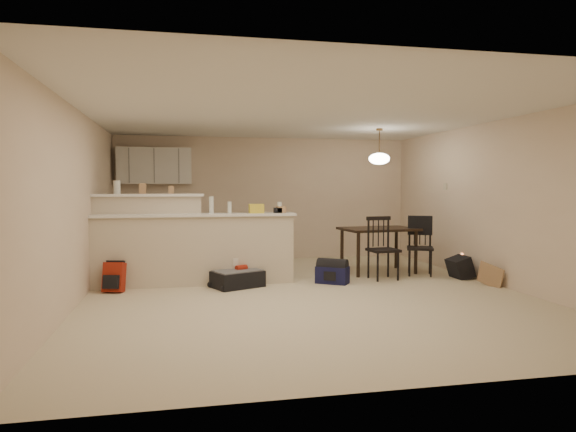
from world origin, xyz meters
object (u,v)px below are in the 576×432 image
object	(u,v)px
suitcase	(238,279)
black_daypack	(460,268)
pendant_lamp	(379,158)
dining_chair_near	(383,248)
red_backpack	(114,277)
dining_chair_far	(420,246)
dining_table	(378,233)
navy_duffel	(332,275)

from	to	relation	value
suitcase	black_daypack	bearing A→B (deg)	-24.47
pendant_lamp	dining_chair_near	world-z (taller)	pendant_lamp
pendant_lamp	black_daypack	distance (m)	2.28
red_backpack	pendant_lamp	bearing A→B (deg)	25.14
dining_chair_far	pendant_lamp	bearing A→B (deg)	169.31
suitcase	black_daypack	size ratio (longest dim) A/B	1.84
dining_chair_near	suitcase	xyz separation A→B (m)	(-2.37, -0.16, -0.39)
dining_chair_far	dining_table	bearing A→B (deg)	169.31
dining_chair_far	black_daypack	xyz separation A→B (m)	(0.51, -0.41, -0.32)
pendant_lamp	red_backpack	world-z (taller)	pendant_lamp
dining_chair_near	suitcase	distance (m)	2.41
navy_duffel	dining_chair_near	bearing A→B (deg)	44.10
pendant_lamp	navy_duffel	distance (m)	2.29
pendant_lamp	dining_chair_far	xyz separation A→B (m)	(0.59, -0.40, -1.50)
navy_duffel	black_daypack	world-z (taller)	black_daypack
suitcase	navy_duffel	xyz separation A→B (m)	(1.47, 0.00, 0.01)
dining_chair_far	black_daypack	size ratio (longest dim) A/B	2.53
pendant_lamp	dining_chair_far	size ratio (longest dim) A/B	0.63
pendant_lamp	suitcase	xyz separation A→B (m)	(-2.55, -0.81, -1.87)
red_backpack	navy_duffel	size ratio (longest dim) A/B	0.86
black_daypack	suitcase	bearing A→B (deg)	89.85
dining_table	dining_chair_far	xyz separation A→B (m)	(0.59, -0.40, -0.20)
dining_chair_near	dining_table	bearing A→B (deg)	70.17
suitcase	navy_duffel	world-z (taller)	navy_duffel
dining_table	suitcase	world-z (taller)	dining_table
pendant_lamp	red_backpack	bearing A→B (deg)	-169.35
dining_chair_near	red_backpack	distance (m)	4.15
navy_duffel	pendant_lamp	bearing A→B (deg)	70.95
dining_chair_far	suitcase	distance (m)	3.18
suitcase	navy_duffel	distance (m)	1.47
dining_chair_near	navy_duffel	world-z (taller)	dining_chair_near
pendant_lamp	dining_chair_far	distance (m)	1.66
red_backpack	dining_table	bearing A→B (deg)	25.14
dining_table	red_backpack	size ratio (longest dim) A/B	3.17
pendant_lamp	red_backpack	size ratio (longest dim) A/B	1.47
dining_chair_near	red_backpack	bearing A→B (deg)	177.43
pendant_lamp	navy_duffel	world-z (taller)	pendant_lamp
dining_chair_far	suitcase	world-z (taller)	dining_chair_far
red_backpack	dining_chair_near	bearing A→B (deg)	16.73
dining_table	red_backpack	world-z (taller)	dining_table
suitcase	navy_duffel	bearing A→B (deg)	-24.47
dining_table	dining_chair_near	xyz separation A→B (m)	(-0.17, -0.65, -0.18)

